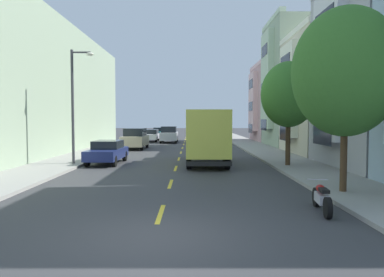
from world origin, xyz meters
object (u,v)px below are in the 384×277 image
street_lamp (74,98)px  street_tree_nearest (344,72)px  delivery_box_truck (205,134)px  moving_silver_sedan (168,134)px  parked_wagon_white (150,135)px  parked_hatchback_teal (157,132)px  street_tree_second (287,95)px  parked_suv_champagne (134,138)px  parked_motorcycle (320,198)px  parked_sedan_navy (106,152)px  parked_hatchback_orange (218,135)px  parked_wagon_burgundy (213,133)px

street_lamp → street_tree_nearest: bearing=-34.5°
delivery_box_truck → moving_silver_sedan: delivery_box_truck is taller
parked_wagon_white → moving_silver_sedan: (2.42, -2.35, 0.18)m
street_lamp → parked_wagon_white: 24.76m
parked_hatchback_teal → street_tree_second: bearing=-73.4°
parked_suv_champagne → parked_wagon_white: (0.13, 12.02, -0.18)m
street_tree_nearest → street_tree_second: bearing=90.0°
moving_silver_sedan → parked_motorcycle: bearing=-78.8°
delivery_box_truck → moving_silver_sedan: bearing=99.7°
parked_sedan_navy → parked_wagon_white: 23.37m
street_tree_second → moving_silver_sedan: 24.48m
parked_sedan_navy → street_tree_second: bearing=-9.7°
parked_suv_champagne → parked_hatchback_orange: (8.73, 12.79, -0.23)m
parked_hatchback_teal → parked_wagon_burgundy: 8.64m
street_tree_nearest → parked_wagon_burgundy: bearing=93.0°
parked_hatchback_teal → parked_wagon_white: size_ratio=0.86×
parked_wagon_white → parked_wagon_burgundy: size_ratio=1.00×
street_tree_nearest → parked_sedan_navy: bearing=138.2°
parked_hatchback_teal → parked_suv_champagne: bearing=-90.3°
parked_suv_champagne → parked_hatchback_teal: (0.13, 22.50, -0.23)m
street_tree_second → parked_hatchback_teal: 37.38m
street_lamp → moving_silver_sedan: size_ratio=1.39×
street_lamp → parked_hatchback_orange: (10.32, 25.27, -3.26)m
moving_silver_sedan → parked_suv_champagne: bearing=-104.8°
street_lamp → parked_sedan_navy: 3.80m
parked_sedan_navy → parked_motorcycle: bearing=-53.0°
street_tree_nearest → moving_silver_sedan: bearing=105.0°
street_lamp → parked_wagon_white: bearing=86.0°
parked_suv_champagne → moving_silver_sedan: 9.99m
parked_suv_champagne → moving_silver_sedan: size_ratio=1.01×
street_tree_second → street_lamp: size_ratio=0.88×
street_tree_nearest → parked_wagon_burgundy: street_tree_nearest is taller
delivery_box_truck → parked_hatchback_teal: 34.51m
delivery_box_truck → parked_sedan_navy: bearing=178.9°
street_tree_second → street_lamp: 12.37m
parked_sedan_navy → parked_hatchback_orange: 25.67m
street_lamp → parked_motorcycle: 15.74m
parked_hatchback_teal → street_lamp: bearing=-92.8°
street_tree_nearest → parked_suv_champagne: street_tree_nearest is taller
parked_hatchback_teal → parked_motorcycle: (8.97, -45.95, -0.35)m
moving_silver_sedan → parked_sedan_navy: bearing=-96.9°
parked_sedan_navy → delivery_box_truck: bearing=-1.1°
street_lamp → delivery_box_truck: street_lamp is taller
parked_sedan_navy → parked_wagon_white: bearing=89.7°
street_tree_nearest → delivery_box_truck: size_ratio=0.85×
street_tree_nearest → street_tree_second: 7.78m
parked_wagon_white → moving_silver_sedan: moving_silver_sedan is taller
parked_hatchback_teal → parked_wagon_white: same height
parked_sedan_navy → parked_wagon_white: size_ratio=0.96×
delivery_box_truck → parked_sedan_navy: delivery_box_truck is taller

